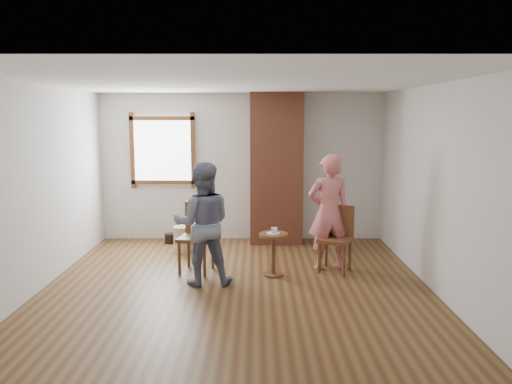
# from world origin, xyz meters

# --- Properties ---
(ground) EXTENTS (5.50, 5.50, 0.00)m
(ground) POSITION_xyz_m (0.00, 0.00, 0.00)
(ground) COLOR brown
(ground) RESTS_ON ground
(room_shell) EXTENTS (5.04, 5.52, 2.62)m
(room_shell) POSITION_xyz_m (-0.06, 0.61, 1.81)
(room_shell) COLOR silver
(room_shell) RESTS_ON ground
(brick_chimney) EXTENTS (0.90, 0.50, 2.60)m
(brick_chimney) POSITION_xyz_m (0.60, 2.50, 1.30)
(brick_chimney) COLOR #AC593D
(brick_chimney) RESTS_ON ground
(stoneware_crock) EXTENTS (0.43, 0.43, 0.42)m
(stoneware_crock) POSITION_xyz_m (-0.94, 1.87, 0.21)
(stoneware_crock) COLOR #C6B48F
(stoneware_crock) RESTS_ON ground
(dark_pot) EXTENTS (0.17, 0.17, 0.17)m
(dark_pot) POSITION_xyz_m (-1.26, 2.40, 0.09)
(dark_pot) COLOR black
(dark_pot) RESTS_ON ground
(dining_chair_left) EXTENTS (0.55, 0.55, 0.98)m
(dining_chair_left) POSITION_xyz_m (-0.58, 0.86, 0.55)
(dining_chair_left) COLOR brown
(dining_chair_left) RESTS_ON ground
(dining_chair_right) EXTENTS (0.57, 0.57, 0.93)m
(dining_chair_right) POSITION_xyz_m (1.41, 0.87, 0.52)
(dining_chair_right) COLOR brown
(dining_chair_right) RESTS_ON ground
(side_table) EXTENTS (0.40, 0.40, 0.60)m
(side_table) POSITION_xyz_m (0.49, 0.61, 0.40)
(side_table) COLOR brown
(side_table) RESTS_ON ground
(cake_plate) EXTENTS (0.18, 0.18, 0.01)m
(cake_plate) POSITION_xyz_m (0.49, 0.61, 0.60)
(cake_plate) COLOR white
(cake_plate) RESTS_ON side_table
(cake_slice) EXTENTS (0.08, 0.07, 0.06)m
(cake_slice) POSITION_xyz_m (0.50, 0.61, 0.64)
(cake_slice) COLOR silver
(cake_slice) RESTS_ON cake_plate
(man) EXTENTS (0.83, 0.68, 1.62)m
(man) POSITION_xyz_m (-0.45, 0.28, 0.81)
(man) COLOR #121732
(man) RESTS_ON ground
(person_pink) EXTENTS (0.67, 0.49, 1.67)m
(person_pink) POSITION_xyz_m (1.29, 0.93, 0.84)
(person_pink) COLOR #CB6665
(person_pink) RESTS_ON ground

